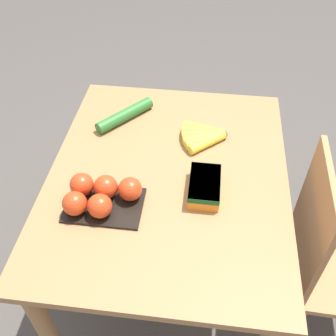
% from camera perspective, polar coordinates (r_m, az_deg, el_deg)
% --- Properties ---
extents(ground_plane, '(12.00, 12.00, 0.00)m').
position_cam_1_polar(ground_plane, '(2.03, -0.00, -15.69)').
color(ground_plane, '#4C4742').
extents(dining_table, '(1.06, 0.86, 0.75)m').
position_cam_1_polar(dining_table, '(1.51, -0.00, -3.95)').
color(dining_table, '#9E7044').
rests_on(dining_table, ground_plane).
extents(chair, '(0.43, 0.41, 0.92)m').
position_cam_1_polar(chair, '(1.63, 22.71, -12.21)').
color(chair, '#A87547').
rests_on(chair, ground_plane).
extents(banana_bunch, '(0.18, 0.18, 0.04)m').
position_cam_1_polar(banana_bunch, '(1.55, 5.32, 4.65)').
color(banana_bunch, brown).
rests_on(banana_bunch, dining_table).
extents(tomato_pack, '(0.18, 0.26, 0.09)m').
position_cam_1_polar(tomato_pack, '(1.32, -9.92, -3.95)').
color(tomato_pack, black).
rests_on(tomato_pack, dining_table).
extents(carrot_bag, '(0.17, 0.11, 0.06)m').
position_cam_1_polar(carrot_bag, '(1.34, 5.33, -2.55)').
color(carrot_bag, orange).
rests_on(carrot_bag, dining_table).
extents(cucumber_near, '(0.24, 0.21, 0.05)m').
position_cam_1_polar(cucumber_near, '(1.65, -6.27, 7.64)').
color(cucumber_near, '#2D702D').
rests_on(cucumber_near, dining_table).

